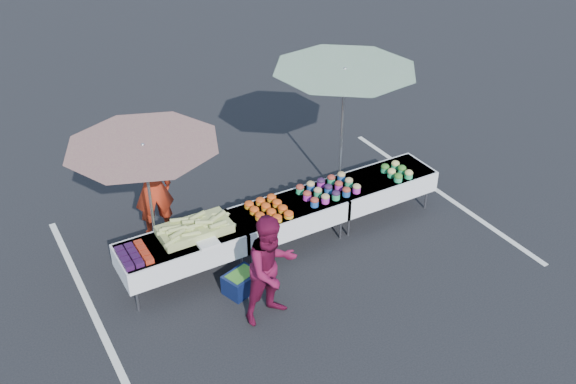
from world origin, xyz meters
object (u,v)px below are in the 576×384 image
table_right (380,184)px  storage_bin (241,282)px  table_left (181,249)px  customer (272,269)px  table_center (288,214)px  umbrella_right (344,80)px  vendor (153,188)px  umbrella_left (144,156)px

table_right → storage_bin: (-2.97, -0.65, -0.42)m
table_left → customer: (0.79, -1.31, 0.24)m
table_right → table_center: bearing=180.0°
table_right → umbrella_right: (-0.27, 0.80, 1.65)m
table_center → vendor: vendor is taller
table_center → customer: 1.67m
umbrella_left → umbrella_right: bearing=6.4°
storage_bin → table_right: bearing=-5.8°
table_left → storage_bin: size_ratio=3.21×
table_left → vendor: vendor is taller
umbrella_right → storage_bin: umbrella_right is taller
table_left → customer: customer is taller
vendor → umbrella_left: (-0.33, -0.97, 1.13)m
table_left → umbrella_right: size_ratio=0.63×
table_left → vendor: bearing=86.3°
table_left → storage_bin: (0.63, -0.65, -0.42)m
vendor → storage_bin: bearing=112.2°
customer → umbrella_right: size_ratio=0.56×
table_center → storage_bin: bearing=-150.9°
table_right → umbrella_left: (-3.85, 0.40, 1.42)m
table_left → customer: 1.55m
table_center → umbrella_right: (1.53, 0.80, 1.65)m
table_center → table_right: size_ratio=1.00×
customer → umbrella_left: (-1.03, 1.71, 1.19)m
table_center → table_right: (1.80, 0.00, 0.00)m
table_left → umbrella_left: (-0.25, 0.40, 1.42)m
table_center → vendor: bearing=141.4°
umbrella_right → umbrella_left: bearing=-173.6°
umbrella_right → table_center: bearing=-152.3°
umbrella_right → customer: bearing=-140.3°
vendor → umbrella_left: 1.53m
table_center → customer: size_ratio=1.13×
table_center → table_right: same height
table_left → umbrella_right: bearing=13.5°
table_center → storage_bin: (-1.17, -0.65, -0.42)m
table_right → vendor: bearing=158.7°
customer → storage_bin: 0.94m
table_right → vendor: size_ratio=1.06×
table_right → umbrella_left: size_ratio=0.83×
table_center → vendor: 2.21m
umbrella_left → table_left: bearing=-58.4°
table_left → customer: size_ratio=1.13×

